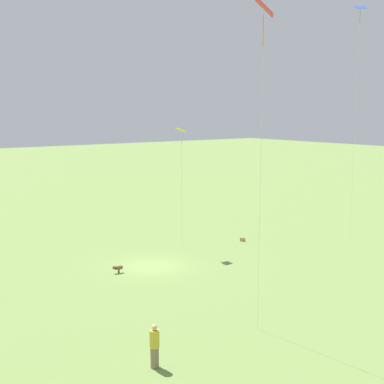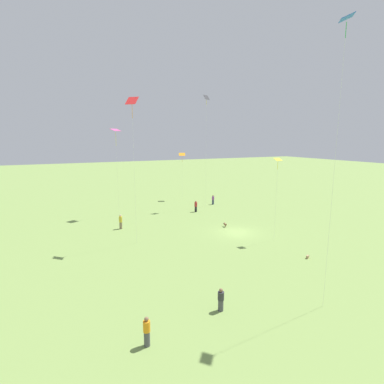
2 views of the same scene
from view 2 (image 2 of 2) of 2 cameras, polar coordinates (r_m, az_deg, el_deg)
name	(u,v)px [view 2 (image 2 of 2)]	position (r m, az deg, el deg)	size (l,w,h in m)	color
ground_plane	(236,232)	(36.75, 8.45, -7.61)	(240.00, 240.00, 0.00)	#7A994C
person_0	(221,300)	(20.80, 5.51, -19.77)	(0.59, 0.59, 1.56)	#4C4C51
person_1	(196,206)	(46.09, 0.73, -2.74)	(0.53, 0.53, 1.76)	#232328
person_2	(213,200)	(51.42, 4.02, -1.49)	(0.53, 0.53, 1.63)	#333D5B
person_3	(147,332)	(17.98, -8.61, -24.80)	(0.54, 0.54, 1.71)	#4C4C51
person_4	(121,222)	(38.52, -13.43, -5.54)	(0.42, 0.42, 1.83)	#847056
kite_0	(345,42)	(21.21, 27.12, 24.11)	(1.07, 1.07, 18.06)	blue
kite_1	(182,155)	(55.20, -1.91, 7.00)	(1.42, 1.47, 8.56)	orange
kite_2	(132,106)	(31.51, -11.35, 15.80)	(1.40, 1.41, 15.25)	red
kite_3	(206,104)	(48.80, 2.76, 16.45)	(0.82, 1.04, 17.86)	black
kite_4	(116,133)	(44.08, -14.35, 10.91)	(1.53, 1.55, 12.52)	#E54C99
kite_5	(278,163)	(33.28, 16.02, 5.24)	(0.78, 0.81, 9.10)	yellow
dog_0	(225,224)	(38.68, 6.29, -6.12)	(0.67, 0.33, 0.51)	brown
picnic_bag_0	(308,257)	(30.82, 21.15, -11.45)	(0.33, 0.43, 0.28)	#A58459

